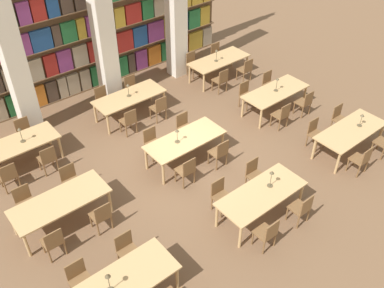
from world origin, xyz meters
name	(u,v)px	position (x,y,z in m)	size (l,w,h in m)	color
ground_plane	(186,158)	(0.00, 0.00, 0.00)	(40.00, 40.00, 0.00)	brown
bookshelf_bank	(83,11)	(0.00, 5.14, 2.71)	(10.86, 0.35, 5.50)	brown
pillar_left	(7,38)	(-2.79, 3.99, 3.00)	(0.56, 0.56, 6.00)	silver
pillar_center	(101,13)	(0.00, 3.99, 3.00)	(0.56, 0.56, 6.00)	silver
reading_table_0	(121,284)	(-3.75, -2.73, 0.68)	(2.23, 0.94, 0.75)	tan
chair_1	(80,279)	(-4.26, -1.97, 0.47)	(0.42, 0.40, 0.87)	brown
chair_3	(127,250)	(-3.15, -1.97, 0.47)	(0.42, 0.40, 0.87)	brown
desk_lamp_0	(108,280)	(-3.99, -2.76, 1.08)	(0.14, 0.14, 0.49)	brown
reading_table_1	(261,195)	(0.04, -2.78, 0.68)	(2.23, 0.94, 0.75)	tan
chair_4	(267,233)	(-0.54, -3.53, 0.47)	(0.42, 0.40, 0.87)	brown
chair_5	(221,195)	(-0.54, -2.02, 0.47)	(0.42, 0.40, 0.87)	brown
chair_6	(301,208)	(0.62, -3.53, 0.47)	(0.42, 0.40, 0.87)	brown
chair_7	(255,174)	(0.62, -2.02, 0.47)	(0.42, 0.40, 0.87)	brown
desk_lamp_1	(271,176)	(0.36, -2.74, 1.07)	(0.14, 0.14, 0.47)	brown
reading_table_2	(351,132)	(3.76, -2.65, 0.68)	(2.23, 0.94, 0.75)	tan
chair_8	(361,159)	(3.22, -3.40, 0.47)	(0.42, 0.40, 0.87)	brown
chair_9	(315,133)	(3.22, -1.90, 0.47)	(0.42, 0.40, 0.87)	brown
chair_11	(339,118)	(4.36, -1.90, 0.47)	(0.42, 0.40, 0.87)	brown
desk_lamp_2	(362,118)	(4.10, -2.68, 1.01)	(0.14, 0.14, 0.40)	brown
reading_table_3	(60,203)	(-3.70, -0.03, 0.68)	(2.23, 0.94, 0.75)	tan
chair_12	(53,242)	(-4.27, -0.78, 0.47)	(0.42, 0.40, 0.87)	brown
chair_13	(25,202)	(-4.27, 0.72, 0.47)	(0.42, 0.40, 0.87)	brown
chair_14	(101,215)	(-3.10, -0.78, 0.47)	(0.42, 0.40, 0.87)	brown
chair_15	(71,180)	(-3.10, 0.72, 0.47)	(0.42, 0.40, 0.87)	brown
reading_table_4	(185,141)	(-0.07, -0.06, 0.68)	(2.23, 0.94, 0.75)	tan
chair_16	(186,170)	(-0.63, -0.81, 0.47)	(0.42, 0.40, 0.87)	brown
chair_17	(152,142)	(-0.63, 0.70, 0.47)	(0.42, 0.40, 0.87)	brown
chair_18	(219,152)	(0.51, -0.81, 0.47)	(0.42, 0.40, 0.87)	brown
chair_19	(185,127)	(0.51, 0.70, 0.47)	(0.42, 0.40, 0.87)	brown
desk_lamp_3	(177,134)	(-0.30, -0.02, 1.03)	(0.14, 0.14, 0.42)	brown
reading_table_5	(275,93)	(3.68, 0.07, 0.68)	(2.23, 0.94, 0.75)	tan
chair_20	(282,115)	(3.16, -0.68, 0.47)	(0.42, 0.40, 0.87)	brown
chair_21	(246,94)	(3.16, 0.82, 0.47)	(0.42, 0.40, 0.87)	brown
chair_22	(305,102)	(4.24, -0.68, 0.47)	(0.42, 0.40, 0.87)	brown
chair_23	(269,83)	(4.24, 0.82, 0.47)	(0.42, 0.40, 0.87)	brown
desk_lamp_4	(277,82)	(3.69, 0.07, 1.06)	(0.14, 0.14, 0.46)	brown
reading_table_6	(16,146)	(-3.70, 2.64, 0.68)	(2.23, 0.94, 0.75)	tan
chair_24	(8,175)	(-4.24, 1.88, 0.47)	(0.42, 0.40, 0.87)	brown
chair_26	(48,158)	(-3.19, 1.88, 0.47)	(0.42, 0.40, 0.87)	brown
chair_27	(25,132)	(-3.19, 3.39, 0.47)	(0.42, 0.40, 0.87)	brown
desk_lamp_5	(20,132)	(-3.49, 2.61, 1.06)	(0.14, 0.14, 0.46)	brown
reading_table_7	(129,98)	(-0.05, 2.73, 0.68)	(2.23, 0.94, 0.75)	tan
chair_28	(129,121)	(-0.58, 1.98, 0.47)	(0.42, 0.40, 0.87)	brown
chair_29	(103,99)	(-0.58, 3.49, 0.47)	(0.42, 0.40, 0.87)	brown
chair_30	(159,107)	(0.52, 1.98, 0.47)	(0.42, 0.40, 0.87)	brown
chair_31	(132,88)	(0.52, 3.49, 0.47)	(0.42, 0.40, 0.87)	brown
desk_lamp_6	(128,88)	(-0.06, 2.74, 1.04)	(0.14, 0.14, 0.43)	brown
reading_table_8	(219,61)	(3.73, 2.78, 0.68)	(2.23, 0.94, 0.75)	tan
chair_32	(221,80)	(3.14, 2.02, 0.47)	(0.42, 0.40, 0.87)	brown
chair_33	(193,63)	(3.14, 3.53, 0.47)	(0.42, 0.40, 0.87)	brown
chair_34	(246,69)	(4.32, 2.02, 0.47)	(0.42, 0.40, 0.87)	brown
chair_35	(217,54)	(4.32, 3.53, 0.47)	(0.42, 0.40, 0.87)	brown
desk_lamp_7	(216,53)	(3.56, 2.74, 1.05)	(0.14, 0.14, 0.45)	brown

